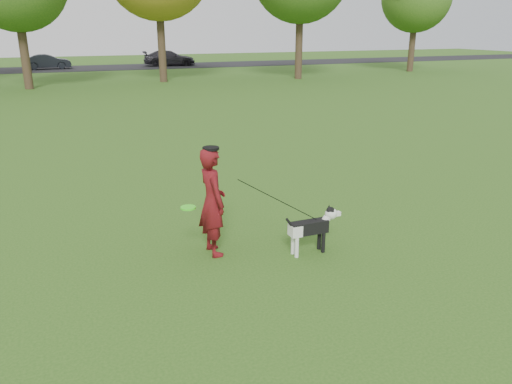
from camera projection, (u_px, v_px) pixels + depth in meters
name	position (u px, v px, depth m)	size (l,w,h in m)	color
ground	(274.00, 259.00, 7.67)	(120.00, 120.00, 0.00)	#285116
road	(84.00, 68.00, 42.83)	(120.00, 7.00, 0.02)	black
man	(212.00, 202.00, 7.63)	(0.62, 0.41, 1.70)	#610F0D
dog	(313.00, 226.00, 7.76)	(0.98, 0.20, 0.74)	black
car_mid	(48.00, 62.00, 41.63)	(1.28, 3.66, 1.21)	black
car_right	(169.00, 58.00, 45.28)	(1.88, 4.62, 1.34)	black
man_held_items	(279.00, 201.00, 7.70)	(2.10, 0.70, 1.21)	#3FF91F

